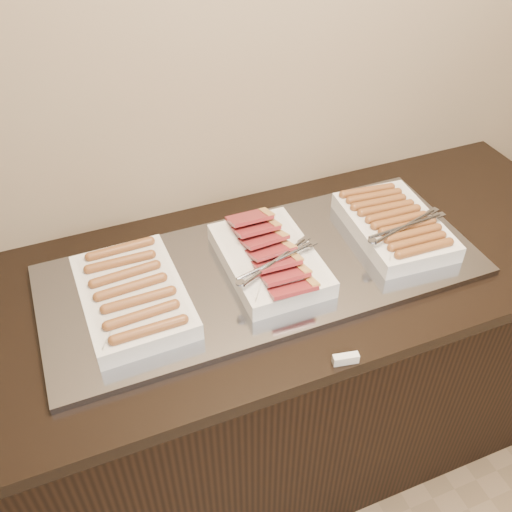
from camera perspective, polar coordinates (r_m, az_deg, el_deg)
The scene contains 6 objects.
counter at distance 1.92m, azimuth 1.14°, elevation -11.52°, with size 2.06×0.76×0.90m.
warming_tray at distance 1.57m, azimuth 0.72°, elevation -1.47°, with size 1.20×0.50×0.02m, color gray.
dish_left at distance 1.48m, azimuth -12.22°, elevation -3.79°, with size 0.26×0.38×0.07m.
dish_center at distance 1.55m, azimuth 1.38°, elevation -0.22°, with size 0.27×0.38×0.09m.
dish_right at distance 1.71m, azimuth 13.72°, elevation 3.08°, with size 0.28×0.37×0.08m.
label_holder at distance 1.37m, azimuth 8.96°, elevation -10.13°, with size 0.06×0.02×0.02m, color silver.
Camera 1 is at (-0.47, 1.06, 1.97)m, focal length 40.00 mm.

